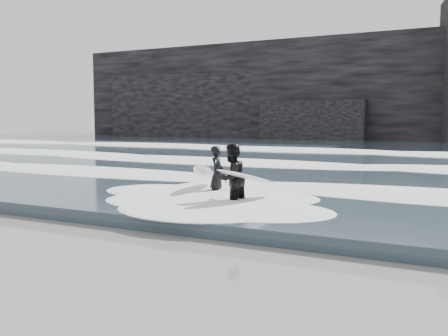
{
  "coord_description": "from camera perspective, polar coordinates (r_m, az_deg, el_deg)",
  "views": [
    {
      "loc": [
        5.91,
        -4.87,
        2.2
      ],
      "look_at": [
        0.32,
        6.15,
        1.0
      ],
      "focal_mm": 40.0,
      "sensor_mm": 36.0,
      "label": 1
    }
  ],
  "objects": [
    {
      "name": "foam_near",
      "position": [
        15.19,
        3.79,
        -1.27
      ],
      "size": [
        60.0,
        3.2,
        0.2
      ],
      "primitive_type": "ellipsoid",
      "color": "white",
      "rests_on": "sea"
    },
    {
      "name": "foam_far",
      "position": [
        30.5,
        15.68,
        2.06
      ],
      "size": [
        60.0,
        4.8,
        0.3
      ],
      "primitive_type": "ellipsoid",
      "color": "white",
      "rests_on": "sea"
    },
    {
      "name": "surfer_left",
      "position": [
        13.31,
        -1.19,
        -0.65
      ],
      "size": [
        1.24,
        2.08,
        1.51
      ],
      "color": "black",
      "rests_on": "ground"
    },
    {
      "name": "surfer_right",
      "position": [
        11.62,
        1.09,
        -1.22
      ],
      "size": [
        1.4,
        2.0,
        1.65
      ],
      "color": "black",
      "rests_on": "ground"
    },
    {
      "name": "ground",
      "position": [
        7.97,
        -23.07,
        -10.94
      ],
      "size": [
        120.0,
        120.0,
        0.0
      ],
      "primitive_type": "plane",
      "color": "#76594F",
      "rests_on": "ground"
    },
    {
      "name": "sea",
      "position": [
        34.45,
        16.96,
        1.9
      ],
      "size": [
        90.0,
        52.0,
        0.3
      ],
      "primitive_type": "cube",
      "color": "#2E3C46",
      "rests_on": "ground"
    },
    {
      "name": "foam_mid",
      "position": [
        21.77,
        11.04,
        0.76
      ],
      "size": [
        60.0,
        4.0,
        0.24
      ],
      "primitive_type": "ellipsoid",
      "color": "white",
      "rests_on": "sea"
    },
    {
      "name": "headland",
      "position": [
        51.29,
        20.45,
        8.34
      ],
      "size": [
        70.0,
        9.0,
        10.0
      ],
      "primitive_type": "cube",
      "color": "black",
      "rests_on": "ground"
    }
  ]
}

